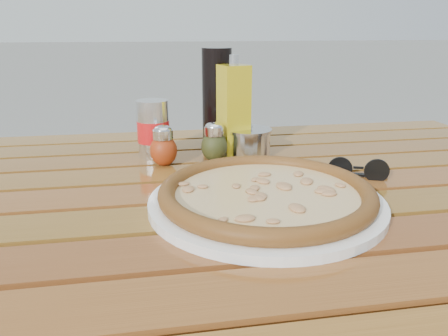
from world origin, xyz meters
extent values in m
cube|color=#361B0C|center=(0.64, 0.39, 0.35)|extent=(0.06, 0.06, 0.70)
cube|color=#3D210D|center=(0.00, 0.00, 0.70)|extent=(1.36, 0.86, 0.04)
cube|color=#572B0F|center=(0.00, -0.30, 0.73)|extent=(1.40, 0.09, 0.03)
cube|color=#4F250E|center=(0.00, -0.20, 0.73)|extent=(1.40, 0.09, 0.03)
cube|color=#54320E|center=(0.00, -0.10, 0.73)|extent=(1.40, 0.09, 0.03)
cube|color=#582C0F|center=(0.00, 0.00, 0.73)|extent=(1.40, 0.09, 0.03)
cube|color=#56310F|center=(0.00, 0.10, 0.73)|extent=(1.40, 0.09, 0.03)
cube|color=#532D0E|center=(0.00, 0.20, 0.73)|extent=(1.40, 0.09, 0.03)
cube|color=#53300E|center=(0.00, 0.30, 0.73)|extent=(1.40, 0.09, 0.03)
cube|color=#59350F|center=(0.00, 0.41, 0.73)|extent=(1.40, 0.09, 0.03)
cylinder|color=white|center=(0.05, -0.09, 0.76)|extent=(0.48, 0.48, 0.01)
cylinder|color=#F9E8B2|center=(0.05, -0.09, 0.77)|extent=(0.42, 0.42, 0.01)
torus|color=black|center=(0.05, -0.09, 0.77)|extent=(0.45, 0.45, 0.03)
ellipsoid|color=#A23612|center=(-0.10, 0.15, 0.78)|extent=(0.07, 0.07, 0.06)
cylinder|color=white|center=(-0.10, 0.15, 0.81)|extent=(0.05, 0.05, 0.02)
ellipsoid|color=silver|center=(-0.10, 0.15, 0.82)|extent=(0.05, 0.05, 0.02)
ellipsoid|color=#393D18|center=(0.00, 0.16, 0.78)|extent=(0.07, 0.07, 0.06)
cylinder|color=white|center=(0.00, 0.16, 0.81)|extent=(0.05, 0.05, 0.02)
ellipsoid|color=silver|center=(0.00, 0.16, 0.82)|extent=(0.04, 0.04, 0.02)
cylinder|color=black|center=(0.03, 0.28, 0.86)|extent=(0.07, 0.07, 0.22)
cylinder|color=silver|center=(-0.12, 0.21, 0.81)|extent=(0.09, 0.09, 0.12)
cylinder|color=red|center=(-0.12, 0.21, 0.81)|extent=(0.09, 0.09, 0.04)
cube|color=#B09D12|center=(0.05, 0.20, 0.84)|extent=(0.07, 0.07, 0.19)
cylinder|color=white|center=(0.05, 0.20, 0.95)|extent=(0.02, 0.02, 0.02)
cylinder|color=silver|center=(0.08, 0.18, 0.78)|extent=(0.09, 0.09, 0.05)
cylinder|color=silver|center=(0.08, 0.18, 0.81)|extent=(0.10, 0.10, 0.01)
sphere|color=silver|center=(0.08, 0.18, 0.81)|extent=(0.01, 0.01, 0.01)
cylinder|color=black|center=(0.21, 0.02, 0.77)|extent=(0.04, 0.02, 0.04)
cylinder|color=black|center=(0.27, -0.01, 0.77)|extent=(0.04, 0.02, 0.04)
cube|color=black|center=(0.24, 0.00, 0.77)|extent=(0.02, 0.01, 0.00)
cube|color=black|center=(0.24, 0.02, 0.75)|extent=(0.09, 0.04, 0.00)
cube|color=black|center=(0.26, 0.02, 0.75)|extent=(0.09, 0.04, 0.00)
camera|label=1|loc=(-0.12, -0.69, 1.02)|focal=35.00mm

